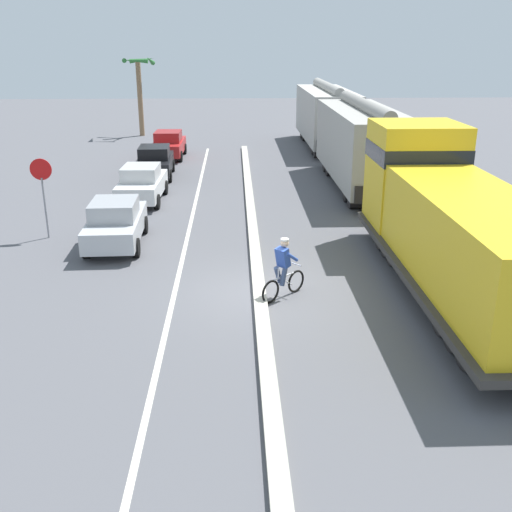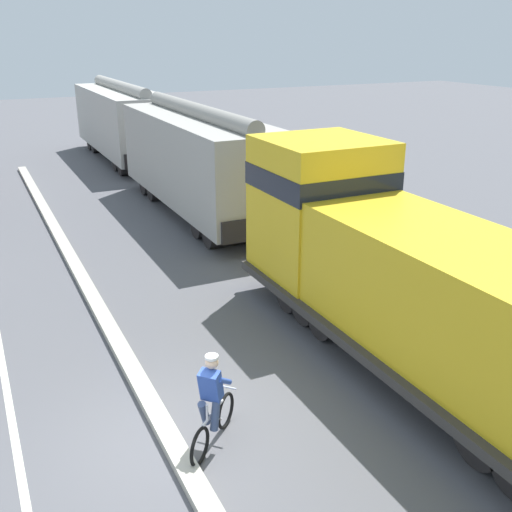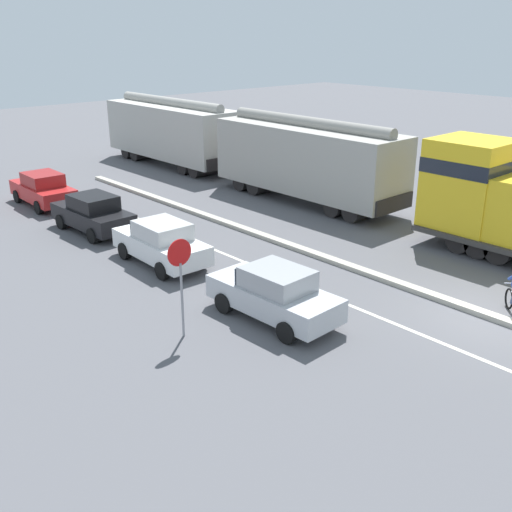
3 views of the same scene
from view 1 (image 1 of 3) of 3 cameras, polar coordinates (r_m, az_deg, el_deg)
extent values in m
plane|color=#56565B|center=(17.01, 0.30, -3.50)|extent=(120.00, 120.00, 0.00)
cube|color=#B2AD9E|center=(22.62, -0.32, 2.73)|extent=(0.36, 36.00, 0.16)
cube|color=silver|center=(22.70, -6.40, 2.47)|extent=(0.14, 36.00, 0.01)
cube|color=gold|center=(16.60, 19.45, 1.72)|extent=(2.70, 9.86, 2.40)
cube|color=gold|center=(21.03, 14.85, 7.42)|extent=(2.80, 2.80, 3.50)
cube|color=black|center=(20.88, 15.04, 9.53)|extent=(2.83, 2.83, 0.56)
cube|color=#383533|center=(17.51, 18.32, -1.40)|extent=(3.10, 11.60, 0.20)
cylinder|color=#4C4947|center=(17.56, 18.27, -1.85)|extent=(1.10, 3.00, 1.10)
cylinder|color=black|center=(21.14, 14.69, 2.01)|extent=(2.40, 1.00, 1.00)
cylinder|color=black|center=(20.41, 15.31, 1.32)|extent=(2.40, 1.00, 1.00)
cylinder|color=black|center=(19.69, 15.97, 0.58)|extent=(2.40, 1.00, 1.00)
cylinder|color=black|center=(15.55, 21.16, -5.27)|extent=(2.40, 1.00, 1.00)
cylinder|color=black|center=(14.89, 22.32, -6.55)|extent=(2.40, 1.00, 1.00)
cube|color=#9F9D95|center=(29.27, 10.07, 10.55)|extent=(2.90, 10.40, 3.10)
cylinder|color=gray|center=(29.05, 10.28, 13.91)|extent=(0.60, 9.88, 0.60)
cube|color=black|center=(34.55, 8.18, 10.03)|extent=(2.61, 0.10, 0.70)
cube|color=black|center=(24.50, 12.37, 5.73)|extent=(2.61, 0.10, 0.70)
cylinder|color=black|center=(33.21, 8.58, 8.73)|extent=(2.46, 0.90, 0.90)
cylinder|color=black|center=(32.15, 8.92, 8.35)|extent=(2.46, 0.90, 0.90)
cylinder|color=black|center=(27.05, 10.99, 6.05)|extent=(2.46, 0.90, 0.90)
cylinder|color=black|center=(26.01, 11.52, 5.46)|extent=(2.46, 0.90, 0.90)
cube|color=#AEACA4|center=(40.59, 6.70, 13.25)|extent=(2.90, 10.40, 3.10)
cylinder|color=gray|center=(40.43, 6.81, 15.69)|extent=(0.60, 9.88, 0.60)
cube|color=black|center=(45.89, 5.67, 12.54)|extent=(2.61, 0.10, 0.70)
cube|color=black|center=(35.62, 7.88, 10.33)|extent=(2.61, 0.10, 0.70)
cylinder|color=black|center=(44.51, 5.89, 11.65)|extent=(2.46, 0.90, 0.90)
cylinder|color=black|center=(43.43, 6.09, 11.44)|extent=(2.46, 0.90, 0.90)
cylinder|color=black|center=(38.21, 7.20, 10.25)|extent=(2.46, 0.90, 0.90)
cylinder|color=black|center=(37.14, 7.46, 9.96)|extent=(2.46, 0.90, 0.90)
cube|color=#B7BABF|center=(21.31, -13.18, 2.77)|extent=(1.84, 4.26, 0.70)
cube|color=#9C9EA2|center=(20.99, -13.37, 4.34)|extent=(1.56, 1.95, 0.60)
cube|color=#1E232D|center=(21.95, -12.97, 4.92)|extent=(1.43, 0.17, 0.51)
cylinder|color=black|center=(22.77, -14.64, 2.82)|extent=(0.24, 0.65, 0.64)
cylinder|color=black|center=(22.53, -10.59, 2.95)|extent=(0.24, 0.65, 0.64)
cylinder|color=black|center=(20.34, -15.88, 0.67)|extent=(0.24, 0.65, 0.64)
cylinder|color=black|center=(20.07, -11.37, 0.79)|extent=(0.24, 0.65, 0.64)
cube|color=silver|center=(26.99, -10.77, 6.52)|extent=(1.81, 4.24, 0.70)
cube|color=beige|center=(26.71, -10.92, 7.80)|extent=(1.55, 1.94, 0.60)
cube|color=#1E232D|center=(27.68, -10.56, 8.14)|extent=(1.43, 0.16, 0.51)
cylinder|color=black|center=(28.47, -11.90, 6.40)|extent=(0.24, 0.65, 0.64)
cylinder|color=black|center=(28.20, -8.66, 6.48)|extent=(0.24, 0.65, 0.64)
cylinder|color=black|center=(25.99, -12.96, 5.05)|extent=(0.24, 0.65, 0.64)
cylinder|color=black|center=(25.70, -9.43, 5.12)|extent=(0.24, 0.65, 0.64)
cube|color=black|center=(31.89, -9.59, 8.62)|extent=(1.86, 4.26, 0.70)
cube|color=black|center=(31.63, -9.68, 9.72)|extent=(1.57, 1.96, 0.60)
cube|color=#1E232D|center=(32.62, -9.52, 9.95)|extent=(1.43, 0.18, 0.51)
cylinder|color=black|center=(33.31, -10.76, 8.41)|extent=(0.24, 0.65, 0.64)
cylinder|color=black|center=(33.17, -7.96, 8.52)|extent=(0.24, 0.65, 0.64)
cylinder|color=black|center=(30.78, -11.26, 7.45)|extent=(0.24, 0.65, 0.64)
cylinder|color=black|center=(30.63, -8.24, 7.56)|extent=(0.24, 0.65, 0.64)
cube|color=red|center=(37.11, -8.30, 10.25)|extent=(1.77, 4.23, 0.70)
cube|color=maroon|center=(36.86, -8.37, 11.21)|extent=(1.53, 1.93, 0.60)
cube|color=#1E232D|center=(37.85, -8.19, 11.37)|extent=(1.43, 0.15, 0.51)
cylinder|color=black|center=(38.54, -9.25, 10.03)|extent=(0.23, 0.64, 0.64)
cylinder|color=black|center=(38.35, -6.82, 10.10)|extent=(0.23, 0.64, 0.64)
cylinder|color=black|center=(36.01, -9.81, 9.32)|extent=(0.23, 0.64, 0.64)
cylinder|color=black|center=(35.80, -7.22, 9.39)|extent=(0.23, 0.64, 0.64)
torus|color=black|center=(16.96, 3.83, -2.42)|extent=(0.52, 0.50, 0.66)
torus|color=black|center=(16.23, 1.40, -3.43)|extent=(0.52, 0.50, 0.66)
cylinder|color=silver|center=(16.48, 2.66, -1.95)|extent=(0.61, 0.58, 0.05)
cylinder|color=silver|center=(16.61, 2.88, -2.43)|extent=(0.38, 0.37, 0.36)
cylinder|color=silver|center=(16.27, 2.15, -1.67)|extent=(0.04, 0.04, 0.30)
cylinder|color=silver|center=(16.70, 3.69, -0.75)|extent=(0.36, 0.37, 0.04)
cylinder|color=#38476B|center=(16.44, 2.12, -1.81)|extent=(0.32, 0.31, 0.52)
cylinder|color=#38476B|center=(16.31, 2.64, -1.99)|extent=(0.29, 0.28, 0.52)
cube|color=#2D4CA5|center=(16.24, 2.57, -0.13)|extent=(0.47, 0.47, 0.57)
sphere|color=beige|center=(16.16, 2.76, 1.23)|extent=(0.22, 0.22, 0.22)
cylinder|color=white|center=(16.13, 2.76, 1.57)|extent=(0.22, 0.22, 0.05)
cylinder|color=#2D4CA5|center=(16.48, 2.62, 0.17)|extent=(0.40, 0.38, 0.36)
cylinder|color=#2D4CA5|center=(16.28, 3.46, -0.09)|extent=(0.40, 0.38, 0.36)
cylinder|color=gray|center=(22.67, -19.42, 4.31)|extent=(0.07, 0.07, 2.20)
cylinder|color=red|center=(22.38, -19.82, 7.77)|extent=(0.76, 0.03, 0.76)
cylinder|color=white|center=(22.40, -19.81, 7.78)|extent=(0.48, 0.02, 0.48)
cylinder|color=#846647|center=(46.18, -10.98, 14.47)|extent=(0.36, 0.36, 5.33)
cone|color=#2D7033|center=(45.81, -10.07, 17.89)|extent=(0.50, 1.85, 0.74)
cone|color=#2D7033|center=(46.87, -10.84, 17.88)|extent=(1.85, 0.63, 0.53)
cone|color=#2D7033|center=(46.05, -12.38, 17.75)|extent=(0.54, 1.83, 0.33)
cone|color=#2D7033|center=(45.14, -11.45, 17.78)|extent=(1.82, 0.41, 0.39)
camera|label=2|loc=(7.51, -16.18, 18.25)|focal=42.00mm
camera|label=3|loc=(17.53, -65.93, 13.00)|focal=42.00mm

